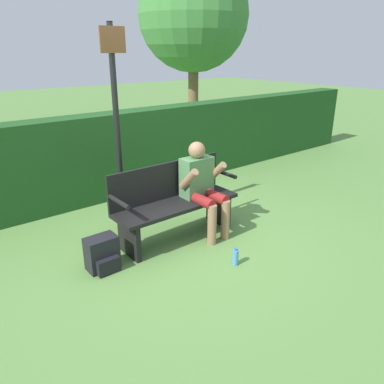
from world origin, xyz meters
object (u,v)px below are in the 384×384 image
Objects in this scene: backpack at (103,254)px; signpost at (117,122)px; water_bottle at (235,257)px; park_bench at (174,201)px; person_seated at (202,184)px; tree at (193,15)px.

signpost is at bearing 48.25° from backpack.
water_bottle is 0.08× the size of signpost.
signpost is (-0.51, 1.58, 1.32)m from water_bottle.
park_bench is 8.04× the size of water_bottle.
signpost reaches higher than person_seated.
person_seated is 0.26× the size of tree.
water_bottle is 0.04× the size of tree.
water_bottle is (0.12, -0.97, -0.38)m from park_bench.
person_seated is at bearing -127.80° from tree.
signpost reaches higher than water_bottle.
person_seated reaches higher than backpack.
backpack is at bearing -131.75° from signpost.
person_seated is (0.34, -0.13, 0.19)m from park_bench.
signpost is at bearing 122.13° from park_bench.
signpost is at bearing 134.61° from person_seated.
tree is at bearing 54.97° from water_bottle.
backpack is at bearing -172.78° from park_bench.
backpack is 0.08× the size of tree.
water_bottle is at bearing -72.21° from signpost.
park_bench is 1.05m from water_bottle.
backpack is 7.74m from tree.
tree is at bearing 52.20° from person_seated.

